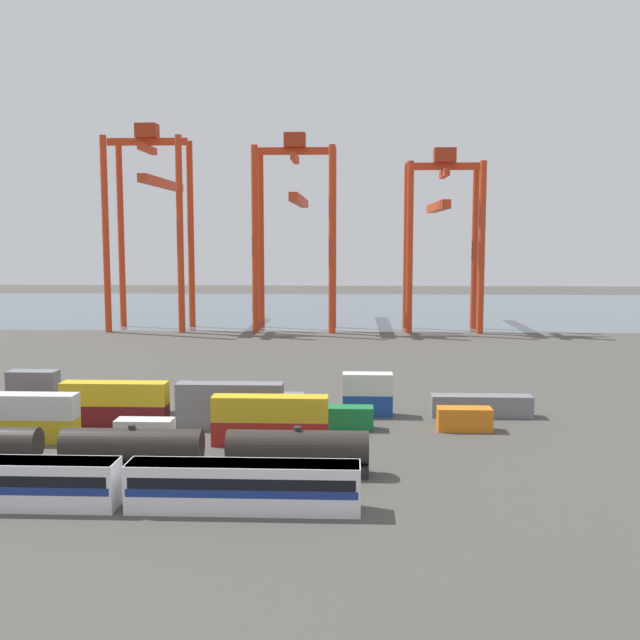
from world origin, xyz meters
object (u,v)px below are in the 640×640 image
shipping_container_5 (270,433)px  gantry_crane_west (152,205)px  freight_tank_row (51,449)px  gantry_crane_east (442,222)px  shipping_container_20 (367,405)px  gantry_crane_central (296,213)px  shipping_container_9 (115,416)px  shipping_container_16 (34,402)px  shipping_container_22 (481,406)px  passenger_train (123,483)px  shipping_container_4 (145,431)px

shipping_container_5 → gantry_crane_west: size_ratio=0.26×
freight_tank_row → gantry_crane_east: 121.47m
freight_tank_row → shipping_container_5: (19.39, 9.73, -0.84)m
shipping_container_20 → gantry_crane_central: size_ratio=0.13×
gantry_crane_west → gantry_crane_central: gantry_crane_west is taller
shipping_container_5 → gantry_crane_west: gantry_crane_west is taller
shipping_container_9 → freight_tank_row: bearing=-92.9°
gantry_crane_west → shipping_container_9: bearing=-78.0°
shipping_container_5 → shipping_container_16: bearing=156.5°
shipping_container_9 → gantry_crane_east: (47.85, 92.45, 23.75)m
freight_tank_row → shipping_container_22: (43.64, 23.20, -0.84)m
passenger_train → shipping_container_4: (-3.48, 18.97, -0.84)m
shipping_container_4 → shipping_container_5: 13.28m
shipping_container_5 → shipping_container_9: size_ratio=1.00×
gantry_crane_west → shipping_container_4: bearing=-75.9°
passenger_train → gantry_crane_west: (-28.45, 118.27, 26.68)m
shipping_container_22 → shipping_container_4: bearing=-160.3°
shipping_container_4 → shipping_container_9: 8.56m
passenger_train → shipping_container_5: passenger_train is taller
shipping_container_16 → shipping_container_9: bearing=-28.6°
shipping_container_22 → gantry_crane_central: gantry_crane_central is taller
shipping_container_22 → gantry_crane_east: bearing=86.6°
passenger_train → shipping_container_20: passenger_train is taller
shipping_container_20 → gantry_crane_west: bearing=119.6°
shipping_container_20 → gantry_crane_west: gantry_crane_west is taller
gantry_crane_west → shipping_container_5: bearing=-68.9°
shipping_container_20 → gantry_crane_east: 90.91m
shipping_container_16 → gantry_crane_east: bearing=54.9°
shipping_container_4 → shipping_container_9: bearing=128.1°
shipping_container_16 → passenger_train: bearing=-56.9°
shipping_container_20 → shipping_container_4: bearing=-150.4°
shipping_container_9 → shipping_container_22: same height
shipping_container_16 → gantry_crane_east: gantry_crane_east is taller
shipping_container_4 → shipping_container_22: (37.54, 13.48, 0.00)m
shipping_container_4 → gantry_crane_west: gantry_crane_west is taller
shipping_container_20 → gantry_crane_east: bearing=77.6°
freight_tank_row → gantry_crane_west: gantry_crane_west is taller
shipping_container_16 → shipping_container_22: size_ratio=0.50×
passenger_train → shipping_container_16: bearing=123.1°
passenger_train → shipping_container_5: size_ratio=3.14×
shipping_container_9 → gantry_crane_east: size_ratio=0.29×
passenger_train → shipping_container_9: passenger_train is taller
passenger_train → gantry_crane_east: (39.09, 118.15, 22.90)m
gantry_crane_west → gantry_crane_central: bearing=1.3°
shipping_container_4 → shipping_container_20: 27.30m
shipping_container_20 → shipping_container_16: bearing=180.0°
shipping_container_4 → gantry_crane_east: (42.56, 99.18, 23.75)m
shipping_container_9 → shipping_container_22: bearing=8.9°
shipping_container_16 → gantry_crane_west: (-7.32, 85.83, 27.52)m
passenger_train → gantry_crane_east: bearing=71.7°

